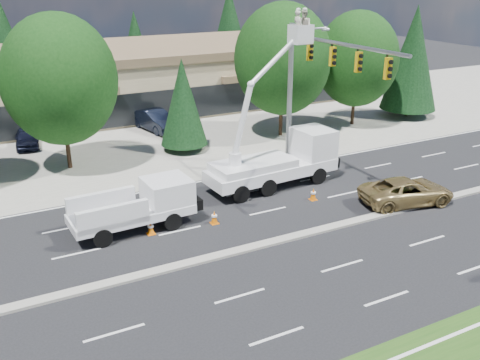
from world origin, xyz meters
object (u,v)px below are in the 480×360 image
utility_pickup (141,210)px  bucket_truck (282,150)px  minivan (407,191)px  signal_mast (311,77)px

utility_pickup → bucket_truck: bucket_truck is taller
utility_pickup → minivan: utility_pickup is taller
minivan → bucket_truck: bearing=49.9°
bucket_truck → minivan: bucket_truck is taller
bucket_truck → minivan: 7.40m
signal_mast → bucket_truck: (-2.36, -0.80, -3.93)m
utility_pickup → bucket_truck: 9.47m
minivan → utility_pickup: bearing=85.3°
bucket_truck → minivan: bearing=-54.6°
signal_mast → utility_pickup: size_ratio=1.67×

